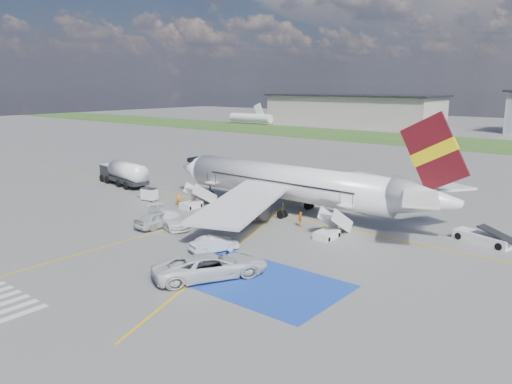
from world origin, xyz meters
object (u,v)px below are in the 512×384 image
van_white_a (211,262)px  van_white_b (168,215)px  gpu_cart (149,195)px  car_silver_b (214,244)px  belt_loader (483,239)px  fuel_tanker (124,175)px  car_silver_a (158,219)px  airliner (297,184)px

van_white_a → van_white_b: van_white_a is taller
gpu_cart → car_silver_b: 21.71m
belt_loader → van_white_a: van_white_a is taller
van_white_a → van_white_b: 15.39m
belt_loader → van_white_b: 30.48m
gpu_cart → belt_loader: size_ratio=0.36×
fuel_tanker → car_silver_b: (30.18, -12.65, -0.75)m
car_silver_a → airliner: bearing=-119.1°
airliner → van_white_a: bearing=-73.2°
car_silver_b → van_white_a: van_white_a is taller
van_white_a → van_white_b: bearing=-0.7°
belt_loader → van_white_b: size_ratio=1.02×
car_silver_b → van_white_b: size_ratio=0.75×
gpu_cart → van_white_a: (23.75, -13.26, 0.52)m
belt_loader → car_silver_b: belt_loader is taller
car_silver_a → van_white_b: 1.21m
car_silver_a → car_silver_b: car_silver_a is taller
car_silver_a → van_white_a: size_ratio=0.77×
airliner → fuel_tanker: size_ratio=3.54×
airliner → fuel_tanker: bearing=-174.7°
airliner → car_silver_a: (-7.71, -13.40, -2.54)m
car_silver_a → car_silver_b: 9.90m
fuel_tanker → car_silver_b: bearing=-13.9°
fuel_tanker → van_white_a: fuel_tanker is taller
fuel_tanker → car_silver_a: bearing=-19.0°
gpu_cart → van_white_a: bearing=-39.2°
airliner → belt_loader: 19.70m
van_white_a → van_white_b: size_ratio=1.16×
airliner → gpu_cart: (-17.81, -6.40, -2.68)m
fuel_tanker → belt_loader: size_ratio=1.80×
car_silver_b → van_white_a: size_ratio=0.65×
fuel_tanker → van_white_a: bearing=-17.7°
car_silver_b → van_white_b: bearing=2.2°
gpu_cart → van_white_b: van_white_b is taller
van_white_a → car_silver_b: bearing=-19.9°
van_white_a → van_white_b: (-13.48, 7.43, -0.12)m
fuel_tanker → car_silver_a: fuel_tanker is taller
airliner → van_white_b: (-7.54, -12.23, -2.29)m
gpu_cart → car_silver_a: bearing=-44.8°
airliner → car_silver_b: 15.64m
gpu_cart → belt_loader: (37.16, 8.50, -0.29)m
car_silver_a → car_silver_b: (9.72, -1.88, -0.16)m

